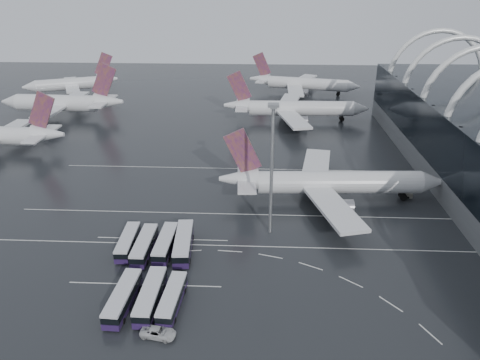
{
  "coord_description": "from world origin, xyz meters",
  "views": [
    {
      "loc": [
        -3.23,
        -85.24,
        52.04
      ],
      "look_at": [
        -8.15,
        16.09,
        7.0
      ],
      "focal_mm": 35.0,
      "sensor_mm": 36.0,
      "label": 1
    }
  ],
  "objects_px": {
    "jet_remote_far": "(73,84)",
    "bus_row_near_b": "(144,245)",
    "bus_row_far_b": "(150,296)",
    "airliner_gate_c": "(301,84)",
    "bus_row_near_a": "(128,242)",
    "gse_cart_belly_d": "(408,195)",
    "gse_cart_belly_b": "(346,187)",
    "airliner_gate_b": "(293,109)",
    "bus_row_far_a": "(123,298)",
    "floodlight_mast": "(272,155)",
    "airliner_main": "(328,183)",
    "bus_row_near_d": "(183,243)",
    "jet_remote_mid": "(64,103)",
    "gse_cart_belly_c": "(323,195)",
    "bus_row_far_c": "(172,299)",
    "van_curve_a": "(158,332)",
    "bus_row_near_c": "(165,243)"
  },
  "relations": [
    {
      "from": "airliner_gate_c",
      "to": "gse_cart_belly_c",
      "type": "bearing_deg",
      "value": -78.41
    },
    {
      "from": "airliner_main",
      "to": "airliner_gate_b",
      "type": "distance_m",
      "value": 68.41
    },
    {
      "from": "gse_cart_belly_c",
      "to": "bus_row_near_d",
      "type": "bearing_deg",
      "value": -140.03
    },
    {
      "from": "bus_row_near_c",
      "to": "gse_cart_belly_c",
      "type": "distance_m",
      "value": 43.69
    },
    {
      "from": "van_curve_a",
      "to": "bus_row_far_b",
      "type": "bearing_deg",
      "value": 30.72
    },
    {
      "from": "bus_row_near_a",
      "to": "gse_cart_belly_d",
      "type": "relative_size",
      "value": 5.56
    },
    {
      "from": "airliner_gate_b",
      "to": "airliner_gate_c",
      "type": "xyz_separation_m",
      "value": [
        6.25,
        44.75,
        -0.18
      ]
    },
    {
      "from": "bus_row_far_a",
      "to": "floodlight_mast",
      "type": "height_order",
      "value": "floodlight_mast"
    },
    {
      "from": "bus_row_near_a",
      "to": "gse_cart_belly_b",
      "type": "xyz_separation_m",
      "value": [
        49.46,
        31.37,
        -1.13
      ]
    },
    {
      "from": "airliner_main",
      "to": "gse_cart_belly_d",
      "type": "relative_size",
      "value": 25.19
    },
    {
      "from": "bus_row_near_d",
      "to": "gse_cart_belly_c",
      "type": "distance_m",
      "value": 40.77
    },
    {
      "from": "bus_row_far_c",
      "to": "floodlight_mast",
      "type": "distance_m",
      "value": 35.01
    },
    {
      "from": "airliner_gate_c",
      "to": "bus_row_far_a",
      "type": "xyz_separation_m",
      "value": [
        -41.07,
        -155.75,
        -2.83
      ]
    },
    {
      "from": "jet_remote_far",
      "to": "gse_cart_belly_c",
      "type": "distance_m",
      "value": 148.45
    },
    {
      "from": "bus_row_far_a",
      "to": "gse_cart_belly_c",
      "type": "xyz_separation_m",
      "value": [
        38.73,
        43.87,
        -1.09
      ]
    },
    {
      "from": "bus_row_near_d",
      "to": "gse_cart_belly_c",
      "type": "relative_size",
      "value": 5.75
    },
    {
      "from": "gse_cart_belly_d",
      "to": "airliner_gate_b",
      "type": "bearing_deg",
      "value": 111.05
    },
    {
      "from": "jet_remote_mid",
      "to": "gse_cart_belly_c",
      "type": "height_order",
      "value": "jet_remote_mid"
    },
    {
      "from": "jet_remote_far",
      "to": "airliner_gate_b",
      "type": "bearing_deg",
      "value": 135.09
    },
    {
      "from": "floodlight_mast",
      "to": "bus_row_near_d",
      "type": "bearing_deg",
      "value": -154.14
    },
    {
      "from": "bus_row_far_c",
      "to": "floodlight_mast",
      "type": "height_order",
      "value": "floodlight_mast"
    },
    {
      "from": "jet_remote_mid",
      "to": "gse_cart_belly_c",
      "type": "bearing_deg",
      "value": 146.09
    },
    {
      "from": "bus_row_far_a",
      "to": "van_curve_a",
      "type": "bearing_deg",
      "value": -130.23
    },
    {
      "from": "gse_cart_belly_b",
      "to": "gse_cart_belly_d",
      "type": "distance_m",
      "value": 15.28
    },
    {
      "from": "airliner_gate_b",
      "to": "bus_row_near_a",
      "type": "height_order",
      "value": "airliner_gate_b"
    },
    {
      "from": "bus_row_near_b",
      "to": "van_curve_a",
      "type": "relative_size",
      "value": 2.3
    },
    {
      "from": "jet_remote_mid",
      "to": "gse_cart_belly_c",
      "type": "xyz_separation_m",
      "value": [
        92.97,
        -68.11,
        -4.88
      ]
    },
    {
      "from": "airliner_gate_b",
      "to": "jet_remote_far",
      "type": "distance_m",
      "value": 107.31
    },
    {
      "from": "bus_row_near_a",
      "to": "gse_cart_belly_c",
      "type": "height_order",
      "value": "bus_row_near_a"
    },
    {
      "from": "bus_row_near_a",
      "to": "bus_row_far_c",
      "type": "xyz_separation_m",
      "value": [
        12.37,
        -17.66,
        -0.0
      ]
    },
    {
      "from": "airliner_gate_c",
      "to": "van_curve_a",
      "type": "height_order",
      "value": "airliner_gate_c"
    },
    {
      "from": "gse_cart_belly_b",
      "to": "bus_row_far_b",
      "type": "bearing_deg",
      "value": -129.98
    },
    {
      "from": "bus_row_near_a",
      "to": "gse_cart_belly_d",
      "type": "distance_m",
      "value": 69.73
    },
    {
      "from": "van_curve_a",
      "to": "bus_row_near_c",
      "type": "bearing_deg",
      "value": 18.4
    },
    {
      "from": "bus_row_far_a",
      "to": "floodlight_mast",
      "type": "relative_size",
      "value": 0.46
    },
    {
      "from": "bus_row_near_a",
      "to": "bus_row_near_b",
      "type": "relative_size",
      "value": 0.95
    },
    {
      "from": "bus_row_near_d",
      "to": "floodlight_mast",
      "type": "bearing_deg",
      "value": -68.36
    },
    {
      "from": "floodlight_mast",
      "to": "gse_cart_belly_d",
      "type": "relative_size",
      "value": 13.01
    },
    {
      "from": "bus_row_near_b",
      "to": "bus_row_far_a",
      "type": "distance_m",
      "value": 16.62
    },
    {
      "from": "airliner_gate_b",
      "to": "bus_row_near_a",
      "type": "xyz_separation_m",
      "value": [
        -38.85,
        -93.05,
        -3.13
      ]
    },
    {
      "from": "jet_remote_mid",
      "to": "bus_row_near_b",
      "type": "relative_size",
      "value": 3.81
    },
    {
      "from": "jet_remote_far",
      "to": "bus_row_near_b",
      "type": "height_order",
      "value": "jet_remote_far"
    },
    {
      "from": "airliner_main",
      "to": "jet_remote_far",
      "type": "bearing_deg",
      "value": 131.34
    },
    {
      "from": "bus_row_far_b",
      "to": "airliner_gate_c",
      "type": "bearing_deg",
      "value": -12.51
    },
    {
      "from": "gse_cart_belly_b",
      "to": "gse_cart_belly_c",
      "type": "distance_m",
      "value": 8.64
    },
    {
      "from": "bus_row_far_c",
      "to": "gse_cart_belly_c",
      "type": "bearing_deg",
      "value": -31.69
    },
    {
      "from": "jet_remote_far",
      "to": "bus_row_near_c",
      "type": "distance_m",
      "value": 149.13
    },
    {
      "from": "jet_remote_mid",
      "to": "airliner_gate_b",
      "type": "bearing_deg",
      "value": -178.31
    },
    {
      "from": "airliner_gate_c",
      "to": "bus_row_far_a",
      "type": "relative_size",
      "value": 3.89
    },
    {
      "from": "bus_row_near_c",
      "to": "bus_row_far_b",
      "type": "relative_size",
      "value": 0.97
    }
  ]
}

